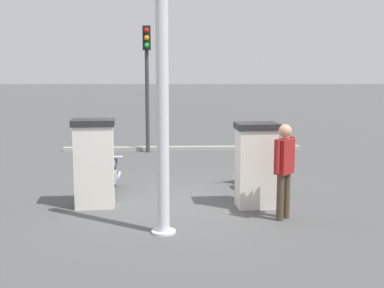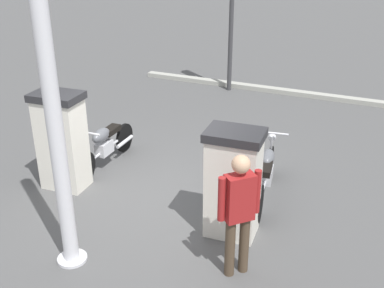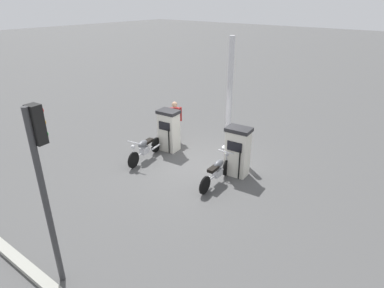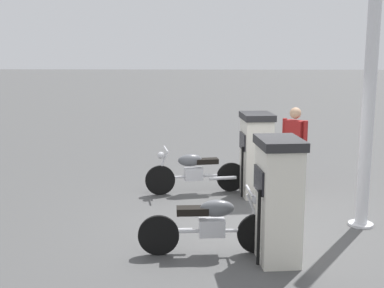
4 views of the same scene
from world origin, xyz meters
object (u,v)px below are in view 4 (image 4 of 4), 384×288
object	(u,v)px
fuel_pump_near	(256,154)
motorcycle_near_pump	(194,171)
canopy_support_pole	(369,99)
fuel_pump_far	(278,199)
motorcycle_far_pump	(211,223)
attendant_person	(294,143)

from	to	relation	value
fuel_pump_near	motorcycle_near_pump	size ratio (longest dim) A/B	0.82
fuel_pump_near	canopy_support_pole	distance (m)	2.61
fuel_pump_far	canopy_support_pole	xyz separation A→B (m)	(-1.57, -1.41, 1.21)
canopy_support_pole	motorcycle_near_pump	bearing A→B (deg)	-32.75
motorcycle_far_pump	attendant_person	size ratio (longest dim) A/B	1.16
motorcycle_far_pump	canopy_support_pole	world-z (taller)	canopy_support_pole
fuel_pump_far	motorcycle_near_pump	size ratio (longest dim) A/B	0.85
fuel_pump_far	attendant_person	bearing A→B (deg)	-102.94
fuel_pump_near	motorcycle_far_pump	distance (m)	3.06
attendant_person	canopy_support_pole	size ratio (longest dim) A/B	0.40
attendant_person	fuel_pump_near	bearing A→B (deg)	26.34
fuel_pump_far	motorcycle_near_pump	bearing A→B (deg)	-69.35
fuel_pump_far	motorcycle_far_pump	distance (m)	0.99
canopy_support_pole	fuel_pump_far	bearing A→B (deg)	41.96
motorcycle_far_pump	motorcycle_near_pump	bearing A→B (deg)	-84.12
fuel_pump_near	attendant_person	bearing A→B (deg)	-153.66
canopy_support_pole	fuel_pump_near	bearing A→B (deg)	-46.90
fuel_pump_far	motorcycle_far_pump	world-z (taller)	fuel_pump_far
motorcycle_near_pump	fuel_pump_far	bearing A→B (deg)	110.65
motorcycle_near_pump	attendant_person	xyz separation A→B (m)	(-2.00, -0.29, 0.52)
fuel_pump_far	canopy_support_pole	size ratio (longest dim) A/B	0.39
fuel_pump_far	motorcycle_near_pump	xyz separation A→B (m)	(1.20, -3.19, -0.40)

